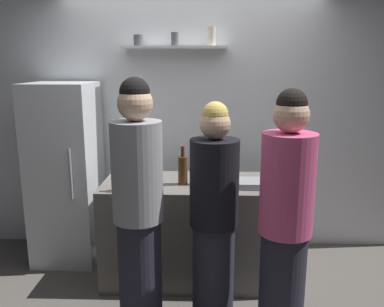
% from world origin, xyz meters
% --- Properties ---
extents(back_wall_assembly, '(4.80, 0.32, 2.60)m').
position_xyz_m(back_wall_assembly, '(-0.00, 1.25, 1.30)').
color(back_wall_assembly, white).
rests_on(back_wall_assembly, ground).
extents(refrigerator, '(0.58, 0.67, 1.70)m').
position_xyz_m(refrigerator, '(-1.19, 0.85, 0.85)').
color(refrigerator, silver).
rests_on(refrigerator, ground).
extents(counter, '(1.52, 0.69, 0.88)m').
position_xyz_m(counter, '(0.02, 0.50, 0.44)').
color(counter, '#66605B').
rests_on(counter, ground).
extents(baking_pan, '(0.34, 0.24, 0.05)m').
position_xyz_m(baking_pan, '(0.58, 0.39, 0.91)').
color(baking_pan, gray).
rests_on(baking_pan, counter).
extents(utensil_holder, '(0.09, 0.09, 0.21)m').
position_xyz_m(utensil_holder, '(-0.52, 0.53, 0.94)').
color(utensil_holder, '#B2B2B7').
rests_on(utensil_holder, counter).
extents(wine_bottle_amber_glass, '(0.08, 0.08, 0.33)m').
position_xyz_m(wine_bottle_amber_glass, '(-0.05, 0.44, 1.01)').
color(wine_bottle_amber_glass, '#472814').
rests_on(wine_bottle_amber_glass, counter).
extents(wine_bottle_green_glass, '(0.08, 0.08, 0.29)m').
position_xyz_m(wine_bottle_green_glass, '(-0.50, 0.24, 0.99)').
color(wine_bottle_green_glass, '#19471E').
rests_on(wine_bottle_green_glass, counter).
extents(wine_bottle_pale_glass, '(0.07, 0.07, 0.35)m').
position_xyz_m(wine_bottle_pale_glass, '(0.13, 0.44, 1.01)').
color(wine_bottle_pale_glass, '#B2BFB2').
rests_on(wine_bottle_pale_glass, counter).
extents(wine_bottle_dark_glass, '(0.07, 0.07, 0.32)m').
position_xyz_m(wine_bottle_dark_glass, '(0.26, 0.25, 1.00)').
color(wine_bottle_dark_glass, black).
rests_on(wine_bottle_dark_glass, counter).
extents(water_bottle_plastic, '(0.09, 0.09, 0.26)m').
position_xyz_m(water_bottle_plastic, '(0.21, 0.71, 1.00)').
color(water_bottle_plastic, silver).
rests_on(water_bottle_plastic, counter).
extents(person_grey_hoodie, '(0.34, 0.34, 1.79)m').
position_xyz_m(person_grey_hoodie, '(-0.31, -0.26, 0.90)').
color(person_grey_hoodie, '#262633').
rests_on(person_grey_hoodie, ground).
extents(person_blonde, '(0.34, 0.34, 1.63)m').
position_xyz_m(person_blonde, '(0.20, -0.14, 0.80)').
color(person_blonde, '#262633').
rests_on(person_blonde, ground).
extents(person_pink_top, '(0.34, 0.34, 1.73)m').
position_xyz_m(person_pink_top, '(0.65, -0.37, 0.86)').
color(person_pink_top, '#262633').
rests_on(person_pink_top, ground).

